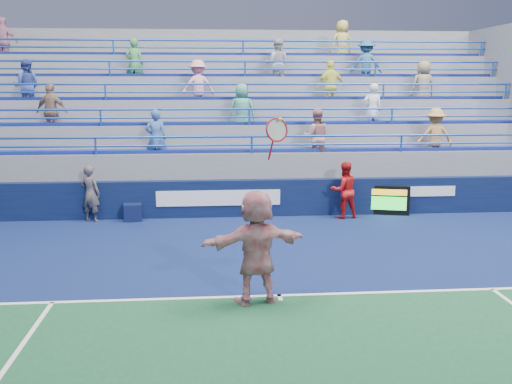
{
  "coord_description": "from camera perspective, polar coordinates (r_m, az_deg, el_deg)",
  "views": [
    {
      "loc": [
        -1.25,
        -9.93,
        3.89
      ],
      "look_at": [
        -0.22,
        2.5,
        1.5
      ],
      "focal_mm": 40.0,
      "sensor_mm": 36.0,
      "label": 1
    }
  ],
  "objects": [
    {
      "name": "ground",
      "position": [
        10.73,
        2.33,
        -10.41
      ],
      "size": [
        120.0,
        120.0,
        0.0
      ],
      "primitive_type": "plane",
      "color": "#333538"
    },
    {
      "name": "sponsor_wall",
      "position": [
        16.81,
        -0.35,
        -0.61
      ],
      "size": [
        18.0,
        0.32,
        1.1
      ],
      "color": "#0A1037",
      "rests_on": "ground"
    },
    {
      "name": "bleacher_stand",
      "position": [
        20.37,
        -1.17,
        4.25
      ],
      "size": [
        18.0,
        5.6,
        6.13
      ],
      "color": "slate",
      "rests_on": "ground"
    },
    {
      "name": "serve_speed_board",
      "position": [
        17.42,
        13.04,
        -0.84
      ],
      "size": [
        1.27,
        0.46,
        0.88
      ],
      "color": "black",
      "rests_on": "ground"
    },
    {
      "name": "judge_chair",
      "position": [
        16.69,
        -12.22,
        -1.86
      ],
      "size": [
        0.56,
        0.57,
        0.89
      ],
      "color": "#0B1439",
      "rests_on": "ground"
    },
    {
      "name": "tennis_player",
      "position": [
        10.13,
        0.04,
        -5.48
      ],
      "size": [
        2.01,
        1.05,
        3.32
      ],
      "color": "white",
      "rests_on": "ground"
    },
    {
      "name": "line_judge",
      "position": [
        16.81,
        -16.24,
        -0.13
      ],
      "size": [
        0.7,
        0.6,
        1.63
      ],
      "primitive_type": "imported",
      "rotation": [
        0.0,
        0.0,
        2.72
      ],
      "color": "#151E3A",
      "rests_on": "ground"
    },
    {
      "name": "ball_girl",
      "position": [
        16.71,
        8.8,
        0.18
      ],
      "size": [
        0.9,
        0.76,
        1.66
      ],
      "primitive_type": "imported",
      "rotation": [
        0.0,
        0.0,
        3.31
      ],
      "color": "red",
      "rests_on": "ground"
    }
  ]
}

